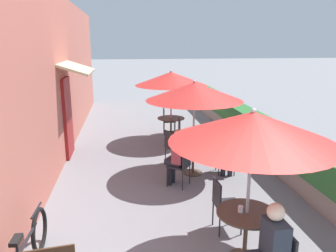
# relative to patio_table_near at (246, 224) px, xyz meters

# --- Properties ---
(cafe_facade_wall) EXTENTS (0.98, 14.58, 4.20)m
(cafe_facade_wall) POSITION_rel_patio_table_near_xyz_m (-3.26, 5.49, 1.54)
(cafe_facade_wall) COLOR #C66B5B
(cafe_facade_wall) RESTS_ON ground_plane
(planter_hedge) EXTENTS (0.60, 13.58, 1.01)m
(planter_hedge) POSITION_rel_patio_table_near_xyz_m (2.03, 5.53, -0.01)
(planter_hedge) COLOR gray
(planter_hedge) RESTS_ON ground_plane
(patio_table_near) EXTENTS (0.83, 0.83, 0.73)m
(patio_table_near) POSITION_rel_patio_table_near_xyz_m (0.00, 0.00, 0.00)
(patio_table_near) COLOR brown
(patio_table_near) RESTS_ON ground_plane
(patio_umbrella_near) EXTENTS (2.16, 2.16, 2.18)m
(patio_umbrella_near) POSITION_rel_patio_table_near_xyz_m (-0.00, -0.00, 1.38)
(patio_umbrella_near) COLOR #B7B7BC
(patio_umbrella_near) RESTS_ON ground_plane
(seated_patron_near_left) EXTENTS (0.41, 0.35, 1.25)m
(seated_patron_near_left) POSITION_rel_patio_table_near_xyz_m (-0.02, -0.76, 0.14)
(seated_patron_near_left) COLOR #23232D
(seated_patron_near_left) RESTS_ON ground_plane
(cafe_chair_near_right) EXTENTS (0.41, 0.41, 0.87)m
(cafe_chair_near_right) POSITION_rel_patio_table_near_xyz_m (-0.10, 0.75, -0.03)
(cafe_chair_near_right) COLOR #232328
(cafe_chair_near_right) RESTS_ON ground_plane
(coffee_cup_near) EXTENTS (0.07, 0.07, 0.09)m
(coffee_cup_near) POSITION_rel_patio_table_near_xyz_m (-0.09, 0.02, 0.23)
(coffee_cup_near) COLOR white
(coffee_cup_near) RESTS_ON patio_table_near
(patio_table_mid) EXTENTS (0.83, 0.83, 0.73)m
(patio_table_mid) POSITION_rel_patio_table_near_xyz_m (-0.07, 3.18, 0.00)
(patio_table_mid) COLOR brown
(patio_table_mid) RESTS_ON ground_plane
(patio_umbrella_mid) EXTENTS (2.16, 2.16, 2.18)m
(patio_umbrella_mid) POSITION_rel_patio_table_near_xyz_m (-0.07, 3.18, 1.38)
(patio_umbrella_mid) COLOR #B7B7BC
(patio_umbrella_mid) RESTS_ON ground_plane
(cafe_chair_mid_left) EXTENTS (0.56, 0.56, 0.87)m
(cafe_chair_mid_left) POSITION_rel_patio_table_near_xyz_m (-0.45, 2.52, -0.03)
(cafe_chair_mid_left) COLOR #232328
(cafe_chair_mid_left) RESTS_ON ground_plane
(seated_patron_mid_left) EXTENTS (0.51, 0.49, 1.25)m
(seated_patron_mid_left) POSITION_rel_patio_table_near_xyz_m (-0.54, 2.58, 0.14)
(seated_patron_mid_left) COLOR #23232D
(seated_patron_mid_left) RESTS_ON ground_plane
(cafe_chair_mid_right) EXTENTS (0.44, 0.44, 0.87)m
(cafe_chair_mid_right) POSITION_rel_patio_table_near_xyz_m (0.69, 3.17, -0.03)
(cafe_chair_mid_right) COLOR #232328
(cafe_chair_mid_right) RESTS_ON ground_plane
(seated_patron_mid_right) EXTENTS (0.36, 0.43, 1.25)m
(seated_patron_mid_right) POSITION_rel_patio_table_near_xyz_m (0.68, 3.06, 0.14)
(seated_patron_mid_right) COLOR #23232D
(seated_patron_mid_right) RESTS_ON ground_plane
(cafe_chair_mid_back) EXTENTS (0.53, 0.53, 0.87)m
(cafe_chair_mid_back) POSITION_rel_patio_table_near_xyz_m (-0.45, 3.83, -0.03)
(cafe_chair_mid_back) COLOR #232328
(cafe_chair_mid_back) RESTS_ON ground_plane
(coffee_cup_mid) EXTENTS (0.07, 0.07, 0.09)m
(coffee_cup_mid) POSITION_rel_patio_table_near_xyz_m (-0.03, 3.30, 0.23)
(coffee_cup_mid) COLOR teal
(coffee_cup_mid) RESTS_ON patio_table_mid
(patio_table_far) EXTENTS (0.83, 0.83, 0.73)m
(patio_table_far) POSITION_rel_patio_table_near_xyz_m (-0.20, 5.87, 0.00)
(patio_table_far) COLOR brown
(patio_table_far) RESTS_ON ground_plane
(patio_umbrella_far) EXTENTS (2.16, 2.16, 2.18)m
(patio_umbrella_far) POSITION_rel_patio_table_near_xyz_m (-0.20, 5.87, 1.38)
(patio_umbrella_far) COLOR #B7B7BC
(patio_umbrella_far) RESTS_ON ground_plane
(cafe_chair_far_left) EXTENTS (0.43, 0.43, 0.87)m
(cafe_chair_far_left) POSITION_rel_patio_table_near_xyz_m (-0.18, 5.11, -0.03)
(cafe_chair_far_left) COLOR #232328
(cafe_chair_far_left) RESTS_ON ground_plane
(cafe_chair_far_right) EXTENTS (0.43, 0.43, 0.87)m
(cafe_chair_far_right) POSITION_rel_patio_table_near_xyz_m (-0.22, 6.63, -0.03)
(cafe_chair_far_right) COLOR #232328
(cafe_chair_far_right) RESTS_ON ground_plane
(bicycle_leaning) EXTENTS (0.13, 1.74, 0.74)m
(bicycle_leaning) POSITION_rel_patio_table_near_xyz_m (-2.92, 0.06, -0.21)
(bicycle_leaning) COLOR black
(bicycle_leaning) RESTS_ON ground_plane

